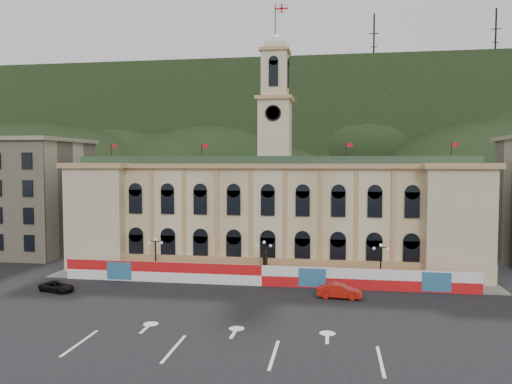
% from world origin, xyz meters
% --- Properties ---
extents(ground, '(260.00, 260.00, 0.00)m').
position_xyz_m(ground, '(0.00, 0.00, 0.00)').
color(ground, black).
rests_on(ground, ground).
extents(lane_markings, '(26.00, 10.00, 0.02)m').
position_xyz_m(lane_markings, '(0.00, -5.00, 0.00)').
color(lane_markings, white).
rests_on(lane_markings, ground).
extents(hill_ridge, '(230.00, 80.00, 64.00)m').
position_xyz_m(hill_ridge, '(0.03, 121.99, 19.48)').
color(hill_ridge, black).
rests_on(hill_ridge, ground).
extents(city_hall, '(56.20, 17.60, 37.10)m').
position_xyz_m(city_hall, '(0.00, 27.63, 7.85)').
color(city_hall, beige).
rests_on(city_hall, ground).
extents(side_building_left, '(21.00, 17.00, 18.60)m').
position_xyz_m(side_building_left, '(-43.00, 30.93, 9.33)').
color(side_building_left, '#B8AB8E').
rests_on(side_building_left, ground).
extents(hoarding_fence, '(50.00, 0.44, 2.50)m').
position_xyz_m(hoarding_fence, '(0.06, 15.07, 1.25)').
color(hoarding_fence, red).
rests_on(hoarding_fence, ground).
extents(pavement, '(56.00, 5.50, 0.16)m').
position_xyz_m(pavement, '(0.00, 17.75, 0.08)').
color(pavement, slate).
rests_on(pavement, ground).
extents(statue, '(1.40, 1.40, 3.72)m').
position_xyz_m(statue, '(0.00, 18.00, 1.19)').
color(statue, '#595651').
rests_on(statue, ground).
extents(lamp_left, '(1.96, 0.44, 5.15)m').
position_xyz_m(lamp_left, '(-14.00, 17.00, 3.07)').
color(lamp_left, black).
rests_on(lamp_left, ground).
extents(lamp_center, '(1.96, 0.44, 5.15)m').
position_xyz_m(lamp_center, '(0.00, 17.00, 3.07)').
color(lamp_center, black).
rests_on(lamp_center, ground).
extents(lamp_right, '(1.96, 0.44, 5.15)m').
position_xyz_m(lamp_right, '(14.00, 17.00, 3.07)').
color(lamp_right, black).
rests_on(lamp_right, ground).
extents(red_sedan, '(2.37, 5.05, 1.59)m').
position_xyz_m(red_sedan, '(9.14, 11.02, 0.79)').
color(red_sedan, '#B6170D').
rests_on(red_sedan, ground).
extents(black_suv, '(4.26, 5.28, 1.17)m').
position_xyz_m(black_suv, '(-22.77, 8.76, 0.59)').
color(black_suv, black).
rests_on(black_suv, ground).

